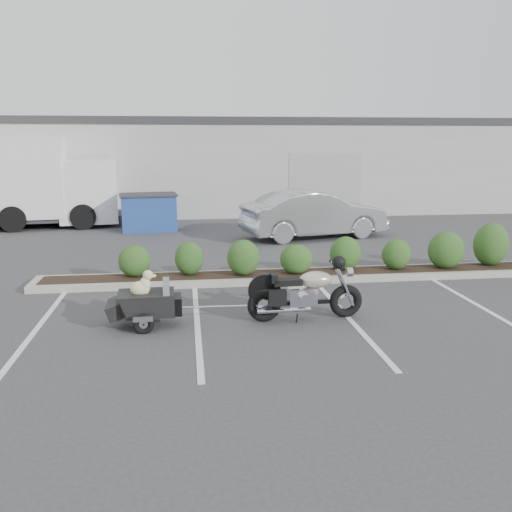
{
  "coord_description": "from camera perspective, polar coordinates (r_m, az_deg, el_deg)",
  "views": [
    {
      "loc": [
        -1.64,
        -9.59,
        3.14
      ],
      "look_at": [
        -0.21,
        1.37,
        0.75
      ],
      "focal_mm": 38.0,
      "sensor_mm": 36.0,
      "label": 1
    }
  ],
  "objects": [
    {
      "name": "ground",
      "position": [
        10.23,
        2.19,
        -5.69
      ],
      "size": [
        90.0,
        90.0,
        0.0
      ],
      "primitive_type": "plane",
      "color": "#38383A",
      "rests_on": "ground"
    },
    {
      "name": "pet_trailer",
      "position": [
        9.44,
        -11.56,
        -4.8
      ],
      "size": [
        1.67,
        0.93,
        1.0
      ],
      "rotation": [
        0.0,
        0.0,
        0.04
      ],
      "color": "black",
      "rests_on": "ground"
    },
    {
      "name": "building",
      "position": [
        26.67,
        -3.93,
        9.73
      ],
      "size": [
        26.0,
        10.0,
        4.0
      ],
      "primitive_type": "cube",
      "color": "#9EA099",
      "rests_on": "ground"
    },
    {
      "name": "motorcycle",
      "position": [
        9.6,
        5.25,
        -3.94
      ],
      "size": [
        2.09,
        0.71,
        1.2
      ],
      "rotation": [
        0.0,
        0.0,
        0.04
      ],
      "color": "black",
      "rests_on": "ground"
    },
    {
      "name": "planter_kerb",
      "position": [
        12.47,
        5.05,
        -2.08
      ],
      "size": [
        12.0,
        1.0,
        0.15
      ],
      "primitive_type": "cube",
      "color": "#9E9E93",
      "rests_on": "ground"
    },
    {
      "name": "dumpster",
      "position": [
        19.38,
        -11.24,
        4.59
      ],
      "size": [
        2.1,
        1.56,
        1.28
      ],
      "rotation": [
        0.0,
        0.0,
        0.12
      ],
      "color": "navy",
      "rests_on": "ground"
    },
    {
      "name": "sedan",
      "position": [
        17.64,
        6.2,
        4.42
      ],
      "size": [
        4.93,
        2.63,
        1.55
      ],
      "primitive_type": "imported",
      "rotation": [
        0.0,
        0.0,
        1.79
      ],
      "color": "#B4B4BB",
      "rests_on": "ground"
    },
    {
      "name": "delivery_truck",
      "position": [
        21.38,
        -23.51,
        6.92
      ],
      "size": [
        7.24,
        3.11,
        3.21
      ],
      "rotation": [
        0.0,
        0.0,
        0.11
      ],
      "color": "silver",
      "rests_on": "ground"
    }
  ]
}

